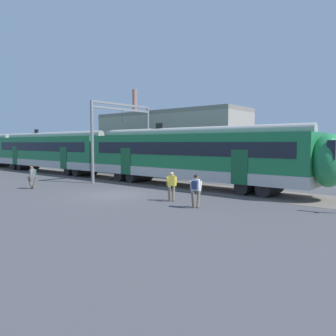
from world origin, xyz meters
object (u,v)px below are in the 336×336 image
at_px(pedestrian_yellow, 172,184).
at_px(pedestrian_white, 196,188).
at_px(commuter_train, 54,152).
at_px(pedestrian_grey, 33,175).

xyz_separation_m(pedestrian_yellow, pedestrian_white, (2.09, -0.69, 0.03)).
xyz_separation_m(commuter_train, pedestrian_white, (22.81, -6.14, -1.26)).
bearing_deg(pedestrian_white, commuter_train, 164.94).
height_order(pedestrian_grey, pedestrian_white, same).
xyz_separation_m(commuter_train, pedestrian_yellow, (20.73, -5.45, -1.29)).
relative_size(commuter_train, pedestrian_white, 33.99).
relative_size(pedestrian_grey, pedestrian_yellow, 1.00).
distance_m(pedestrian_yellow, pedestrian_white, 2.20).
bearing_deg(commuter_train, pedestrian_yellow, -14.73).
height_order(commuter_train, pedestrian_grey, commuter_train).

